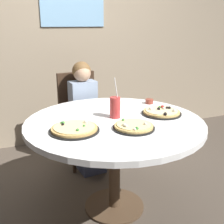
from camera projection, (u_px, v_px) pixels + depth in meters
The scene contains 10 objects.
ground_plane at pixel (114, 207), 2.34m from camera, with size 8.00×8.00×0.00m, color #4C4238.
wall_with_window at pixel (62, 22), 3.33m from camera, with size 5.20×0.14×2.90m.
dining_table at pixel (114, 131), 2.14m from camera, with size 1.32×1.32×0.75m.
chair_wooden at pixel (80, 113), 3.01m from camera, with size 0.43×0.43×0.95m.
diner_child at pixel (86, 122), 2.86m from camera, with size 0.28×0.42×1.08m.
pizza_veggie at pixel (134, 127), 1.94m from camera, with size 0.29×0.29×0.05m.
pizza_cheese at pixel (74, 129), 1.90m from camera, with size 0.34×0.34×0.05m.
pizza_pepperoni at pixel (162, 112), 2.25m from camera, with size 0.31×0.31×0.05m.
soda_cup at pixel (115, 107), 2.15m from camera, with size 0.08×0.08×0.31m.
sauce_bowl at pixel (149, 101), 2.54m from camera, with size 0.07×0.07×0.04m, color brown.
Camera 1 is at (-0.77, -1.84, 1.44)m, focal length 45.75 mm.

